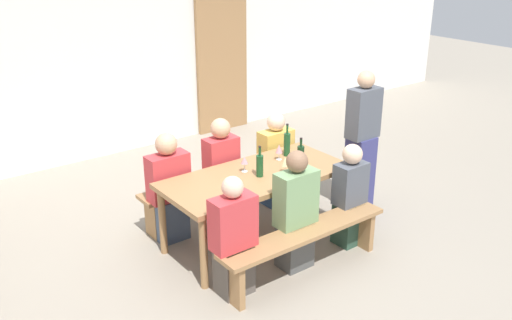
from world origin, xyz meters
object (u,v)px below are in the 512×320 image
wooden_door (222,65)px  seated_guest_far_1 (222,173)px  wine_glass_1 (285,162)px  seated_guest_near_1 (296,214)px  bench_near (305,240)px  wine_bottle_2 (287,144)px  bench_far (216,187)px  seated_guest_near_0 (233,240)px  tasting_table (256,182)px  wine_bottle_0 (301,156)px  wine_glass_0 (244,161)px  seated_guest_near_2 (350,197)px  wine_glass_2 (279,149)px  standing_host (361,146)px  seated_guest_far_0 (169,190)px  seated_guest_far_2 (276,161)px  wine_bottle_1 (259,165)px

wooden_door → seated_guest_far_1: bearing=-124.3°
wine_glass_1 → seated_guest_near_1: (-0.24, -0.45, -0.31)m
bench_near → wine_bottle_2: 1.21m
bench_far → seated_guest_near_0: 1.49m
wine_glass_1 → seated_guest_far_1: seated_guest_far_1 is taller
tasting_table → wine_bottle_0: size_ratio=6.03×
wine_glass_0 → seated_guest_near_2: 1.10m
wine_glass_2 → seated_guest_near_1: (-0.41, -0.74, -0.31)m
wooden_door → standing_host: bearing=-96.9°
bench_near → wine_glass_1: wine_glass_1 is taller
wine_bottle_0 → seated_guest_near_1: (-0.45, -0.46, -0.32)m
seated_guest_near_2 → bench_far: bearing=28.8°
wine_glass_1 → bench_near: bearing=-113.2°
seated_guest_near_0 → seated_guest_near_2: size_ratio=1.03×
wine_bottle_0 → seated_guest_near_0: size_ratio=0.28×
seated_guest_near_2 → standing_host: bearing=-54.2°
bench_far → wooden_door: bearing=54.4°
seated_guest_near_1 → seated_guest_near_2: bearing=-90.0°
wine_glass_0 → seated_guest_near_1: seated_guest_near_1 is taller
wine_glass_2 → seated_guest_near_1: bearing=-118.8°
wine_glass_1 → wine_glass_0: bearing=140.6°
wine_bottle_2 → tasting_table: bearing=-160.3°
wine_glass_1 → standing_host: bearing=0.3°
seated_guest_near_1 → seated_guest_far_0: bearing=29.9°
wine_glass_2 → seated_guest_far_1: size_ratio=0.14×
wooden_door → seated_guest_far_1: 3.18m
tasting_table → seated_guest_far_1: bearing=91.9°
wine_bottle_0 → seated_guest_near_2: 0.63m
wine_glass_1 → wine_glass_2: (0.17, 0.30, 0.00)m
wine_glass_2 → tasting_table: bearing=-159.1°
wine_glass_2 → seated_guest_near_1: size_ratio=0.14×
bench_far → seated_guest_near_2: size_ratio=1.66×
seated_guest_far_1 → standing_host: 1.56m
tasting_table → wine_bottle_2: (0.56, 0.20, 0.21)m
seated_guest_near_0 → seated_guest_far_2: seated_guest_near_0 is taller
bench_near → wine_bottle_2: bearing=58.9°
seated_guest_far_1 → seated_guest_far_0: bearing=-90.0°
wooden_door → wine_bottle_1: 3.69m
seated_guest_far_0 → wooden_door: bearing=137.1°
wooden_door → bench_near: size_ratio=1.18×
tasting_table → seated_guest_far_2: size_ratio=1.71×
wooden_door → bench_far: size_ratio=1.18×
wine_glass_0 → seated_guest_near_1: size_ratio=0.14×
wine_glass_2 → seated_guest_near_2: size_ratio=0.16×
wine_glass_0 → seated_guest_near_0: (-0.63, -0.70, -0.35)m
seated_guest_far_0 → bench_near: bearing=26.5°
wooden_door → seated_guest_far_2: size_ratio=1.91×
wine_bottle_2 → wine_glass_1: (-0.31, -0.34, -0.02)m
bench_near → seated_guest_near_1: size_ratio=1.52×
wooden_door → seated_guest_far_0: (-2.41, -2.60, -0.50)m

